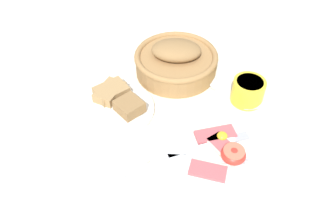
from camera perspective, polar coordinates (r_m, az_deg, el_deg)
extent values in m
plane|color=beige|center=(0.72, -1.16, -6.65)|extent=(3.00, 3.00, 0.00)
cylinder|color=silver|center=(0.71, 7.72, -7.60)|extent=(0.26, 0.26, 0.01)
cylinder|color=silver|center=(0.70, 7.79, -7.21)|extent=(0.19, 0.19, 0.00)
cube|color=#BC5156|center=(0.73, 8.23, -3.87)|extent=(0.09, 0.08, 0.01)
cube|color=beige|center=(0.74, 7.82, -2.91)|extent=(0.07, 0.06, 0.01)
cube|color=#BC5156|center=(0.71, 9.62, -5.94)|extent=(0.08, 0.07, 0.01)
cube|color=beige|center=(0.70, 8.63, -6.52)|extent=(0.06, 0.05, 0.01)
cube|color=#BC5156|center=(0.67, 6.94, -10.11)|extent=(0.08, 0.04, 0.01)
cube|color=beige|center=(0.68, 7.20, -8.98)|extent=(0.07, 0.02, 0.01)
ellipsoid|color=red|center=(0.69, 11.31, -7.28)|extent=(0.05, 0.05, 0.03)
cylinder|color=#DB664C|center=(0.68, 11.46, -6.66)|extent=(0.04, 0.04, 0.00)
ellipsoid|color=white|center=(0.72, 8.95, -4.30)|extent=(0.07, 0.06, 0.01)
ellipsoid|color=yellow|center=(0.72, 9.42, -4.11)|extent=(0.02, 0.02, 0.01)
cube|color=silver|center=(0.68, 4.33, -8.08)|extent=(0.11, 0.04, 0.00)
cube|color=silver|center=(0.69, 10.48, -8.39)|extent=(0.03, 0.02, 0.00)
cube|color=silver|center=(0.69, 13.59, -9.05)|extent=(0.04, 0.02, 0.00)
cube|color=silver|center=(0.69, 13.54, -8.51)|extent=(0.04, 0.02, 0.00)
cube|color=silver|center=(0.70, 13.48, -7.98)|extent=(0.04, 0.02, 0.00)
cube|color=silver|center=(0.70, 4.22, -6.58)|extent=(0.09, 0.08, 0.00)
cube|color=#9EA0A5|center=(0.73, 11.06, -4.66)|extent=(0.07, 0.06, 0.00)
cylinder|color=silver|center=(0.80, -9.40, 0.37)|extent=(0.20, 0.20, 0.01)
cylinder|color=silver|center=(0.79, -9.46, 0.77)|extent=(0.14, 0.14, 0.00)
cube|color=olive|center=(0.77, -6.75, 0.99)|extent=(0.08, 0.08, 0.03)
cube|color=#9E7A4C|center=(0.82, -9.82, 3.58)|extent=(0.09, 0.10, 0.02)
cube|color=#9E7A4C|center=(0.82, -10.08, 3.45)|extent=(0.06, 0.08, 0.02)
cylinder|color=yellow|center=(0.82, 13.75, 3.55)|extent=(0.08, 0.08, 0.06)
cylinder|color=white|center=(0.81, 14.08, 4.96)|extent=(0.06, 0.06, 0.01)
cylinder|color=olive|center=(0.89, 1.41, 8.36)|extent=(0.22, 0.22, 0.05)
torus|color=olive|center=(0.87, 1.44, 9.74)|extent=(0.22, 0.22, 0.02)
ellipsoid|color=olive|center=(0.86, 1.46, 10.70)|extent=(0.15, 0.13, 0.04)
cube|color=silver|center=(0.67, -11.09, -13.70)|extent=(0.05, 0.10, 0.01)
ellipsoid|color=silver|center=(0.70, -4.50, -8.30)|extent=(0.05, 0.07, 0.01)
cube|color=silver|center=(0.81, 9.13, 0.45)|extent=(0.06, 0.10, 0.01)
ellipsoid|color=silver|center=(0.88, 7.76, 5.45)|extent=(0.05, 0.07, 0.01)
cube|color=silver|center=(0.89, 20.65, 2.59)|extent=(0.09, 0.08, 0.01)
ellipsoid|color=silver|center=(0.83, 14.94, 1.21)|extent=(0.07, 0.07, 0.01)
cube|color=silver|center=(0.69, -7.68, -10.31)|extent=(0.11, 0.03, 0.01)
cube|color=silver|center=(0.72, -12.37, -7.64)|extent=(0.03, 0.02, 0.01)
cube|color=silver|center=(0.74, -14.15, -5.96)|extent=(0.04, 0.01, 0.00)
cube|color=silver|center=(0.74, -14.55, -6.37)|extent=(0.04, 0.01, 0.00)
cube|color=silver|center=(0.73, -14.96, -6.78)|extent=(0.04, 0.01, 0.00)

